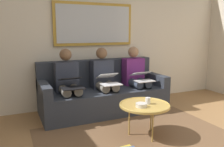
# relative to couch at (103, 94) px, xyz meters

# --- Properties ---
(wall_rear) EXTENTS (6.00, 0.12, 2.60)m
(wall_rear) POSITION_rel_couch_xyz_m (0.00, -0.48, 0.99)
(wall_rear) COLOR beige
(wall_rear) RESTS_ON ground_plane
(area_rug) EXTENTS (2.60, 1.80, 0.01)m
(area_rug) POSITION_rel_couch_xyz_m (0.00, 1.27, -0.31)
(area_rug) COLOR brown
(area_rug) RESTS_ON ground_plane
(couch) EXTENTS (2.20, 0.90, 0.90)m
(couch) POSITION_rel_couch_xyz_m (0.00, 0.00, 0.00)
(couch) COLOR #2D333D
(couch) RESTS_ON ground_plane
(framed_mirror) EXTENTS (1.52, 0.05, 0.78)m
(framed_mirror) POSITION_rel_couch_xyz_m (0.00, -0.39, 1.24)
(framed_mirror) COLOR #B7892D
(coffee_table) EXTENTS (0.68, 0.68, 0.46)m
(coffee_table) POSITION_rel_couch_xyz_m (-0.12, 1.22, 0.13)
(coffee_table) COLOR tan
(coffee_table) RESTS_ON ground_plane
(cup) EXTENTS (0.07, 0.07, 0.09)m
(cup) POSITION_rel_couch_xyz_m (-0.17, 1.22, 0.18)
(cup) COLOR silver
(cup) RESTS_ON coffee_table
(bowl) EXTENTS (0.15, 0.15, 0.05)m
(bowl) POSITION_rel_couch_xyz_m (-0.03, 1.29, 0.16)
(bowl) COLOR beige
(bowl) RESTS_ON coffee_table
(person_left) EXTENTS (0.38, 0.58, 1.14)m
(person_left) POSITION_rel_couch_xyz_m (-0.64, 0.07, 0.30)
(person_left) COLOR #66236B
(person_left) RESTS_ON couch
(laptop_silver) EXTENTS (0.33, 0.36, 0.16)m
(laptop_silver) POSITION_rel_couch_xyz_m (-0.64, 0.31, 0.31)
(laptop_silver) COLOR silver
(person_middle) EXTENTS (0.38, 0.58, 1.14)m
(person_middle) POSITION_rel_couch_xyz_m (0.00, 0.07, 0.30)
(person_middle) COLOR #2D3342
(person_middle) RESTS_ON couch
(laptop_white) EXTENTS (0.32, 0.40, 0.18)m
(laptop_white) POSITION_rel_couch_xyz_m (0.00, 0.29, 0.32)
(laptop_white) COLOR white
(person_right) EXTENTS (0.38, 0.58, 1.14)m
(person_right) POSITION_rel_couch_xyz_m (0.64, 0.07, 0.30)
(person_right) COLOR #2D3342
(person_right) RESTS_ON couch
(laptop_black) EXTENTS (0.34, 0.38, 0.16)m
(laptop_black) POSITION_rel_couch_xyz_m (0.64, 0.31, 0.32)
(laptop_black) COLOR black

